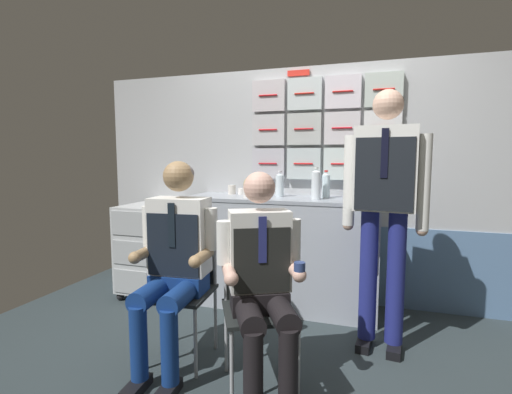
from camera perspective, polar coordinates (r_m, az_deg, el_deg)
The scene contains 17 objects.
ground at distance 2.55m, azimuth 1.35°, elevation -25.95°, with size 4.80×4.80×0.04m, color #2B3538.
galley_bulkhead at distance 3.50m, azimuth 8.06°, elevation 2.03°, with size 4.20×0.14×2.15m.
galley_counter at distance 3.36m, azimuth 3.90°, elevation -8.39°, with size 1.70×0.53×0.98m.
service_trolley at distance 3.82m, azimuth -15.96°, elevation -7.15°, with size 0.40×0.65×0.88m.
folding_chair_left at distance 2.60m, azimuth -10.77°, elevation -11.80°, with size 0.43×0.43×0.86m.
crew_member_left at distance 2.41m, azimuth -12.41°, elevation -8.49°, with size 0.51×0.65×1.31m.
folding_chair_center at distance 2.28m, azimuth 0.17°, elevation -14.28°, with size 0.54×0.54×0.86m.
crew_member_center at distance 2.08m, azimuth 0.93°, elevation -11.82°, with size 0.56×0.66×1.25m.
crew_member_standing at distance 2.64m, azimuth 19.16°, elevation 0.26°, with size 0.55×0.30×1.78m.
water_bottle_short at distance 3.27m, azimuth 10.69°, elevation 1.83°, with size 0.07×0.07×0.24m.
water_bottle_tall at distance 3.33m, azimuth 3.66°, elevation 1.93°, with size 0.07×0.07×0.23m.
sparkling_bottle_green at distance 3.13m, azimuth 9.21°, elevation 1.94°, with size 0.08×0.08×0.27m.
paper_cup_blue at distance 3.36m, azimuth 13.88°, elevation 0.62°, with size 0.07×0.07×0.08m.
coffee_cup_white at distance 3.56m, azimuth -3.72°, elevation 1.17°, with size 0.07×0.07×0.09m.
coffee_cup_spare at distance 3.21m, azimuth -1.42°, elevation 0.55°, with size 0.06×0.06×0.08m.
espresso_cup_small at distance 3.52m, azimuth -2.23°, elevation 0.90°, with size 0.07×0.07×0.06m.
snack_banana at distance 3.38m, azimuth -0.04°, elevation 0.49°, with size 0.17×0.10×0.04m.
Camera 1 is at (0.61, -2.07, 1.33)m, focal length 26.06 mm.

